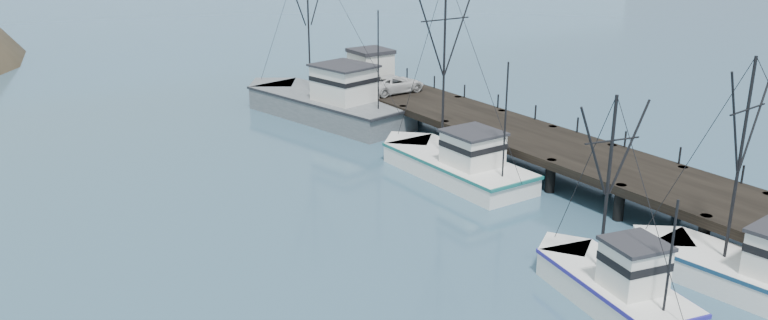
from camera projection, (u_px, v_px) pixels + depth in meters
pier at (524, 137)px, 48.60m from camera, size 6.00×44.00×2.00m
trawler_near at (744, 273)px, 32.27m from camera, size 4.24×10.25×10.48m
trawler_mid at (610, 284)px, 31.27m from camera, size 4.46×8.92×9.12m
trawler_far at (453, 163)px, 46.26m from camera, size 4.16×12.46×12.63m
work_vessel at (325, 103)px, 59.11m from camera, size 7.93×17.24×14.14m
pier_shed at (371, 66)px, 62.11m from camera, size 3.00×3.20×2.80m
pickup_truck at (395, 84)px, 58.87m from camera, size 5.02×2.45×1.38m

